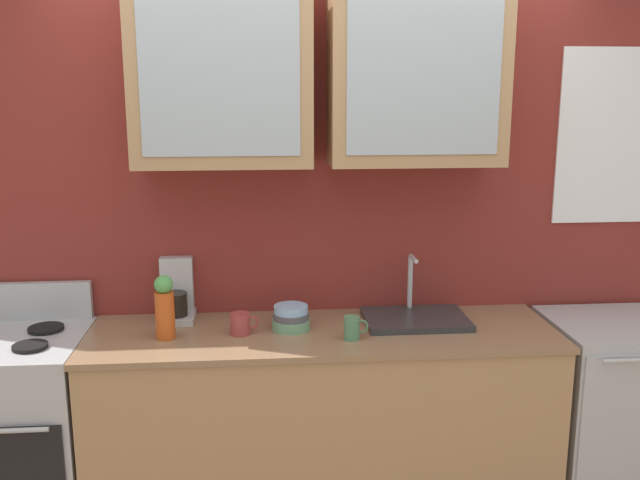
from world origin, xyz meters
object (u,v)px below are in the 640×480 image
Objects in this scene: sink_faucet at (415,317)px; cup_near_sink at (352,328)px; dishwasher at (610,414)px; vase at (165,307)px; coffee_maker at (177,296)px; cup_near_bowls at (241,324)px; bowl_stack at (291,318)px; stove_range at (12,436)px.

sink_faucet is 0.39m from cup_near_sink.
cup_near_sink is at bearing -174.80° from dishwasher.
vase is 0.98× the size of coffee_maker.
coffee_maker reaches higher than cup_near_bowls.
cup_near_sink reaches higher than cup_near_bowls.
cup_near_sink is 0.50m from cup_near_bowls.
sink_faucet is 1.15m from vase.
cup_near_sink is (0.81, -0.08, -0.09)m from vase.
vase reaches higher than cup_near_sink.
vase is 0.31× the size of dishwasher.
vase is 2.17m from dishwasher.
bowl_stack is 1.62× the size of cup_near_sink.
vase is 0.28m from coffee_maker.
stove_range is 1.91m from sink_faucet.
vase is (-0.55, -0.08, 0.09)m from bowl_stack.
bowl_stack is at bearing -175.32° from sink_faucet.
cup_near_sink is at bearing -5.90° from vase.
bowl_stack is at bearing 12.50° from cup_near_bowls.
bowl_stack is (-0.59, -0.05, 0.03)m from sink_faucet.
bowl_stack is at bearing 178.39° from dishwasher.
cup_near_sink is 1.38m from dishwasher.
stove_range is 8.74× the size of cup_near_bowls.
bowl_stack is 1.62m from dishwasher.
stove_range is at bearing -178.23° from bowl_stack.
cup_near_bowls is 0.44× the size of coffee_maker.
coffee_maker is at bearing 172.32° from sink_faucet.
sink_faucet is 2.72× the size of bowl_stack.
cup_near_bowls is at bearing -167.50° from bowl_stack.
coffee_maker is (0.73, 0.24, 0.56)m from stove_range.
dishwasher is (0.95, -0.09, -0.49)m from sink_faucet.
cup_near_bowls is at bearing -179.78° from dishwasher.
dishwasher is (1.54, -0.04, -0.52)m from bowl_stack.
sink_faucet is 3.75× the size of cup_near_bowls.
stove_range is 0.93m from vase.
dishwasher is at bearing -1.61° from bowl_stack.
cup_near_bowls is (0.33, 0.03, -0.09)m from vase.
dishwasher is at bearing -5.50° from sink_faucet.
coffee_maker is at bearing 18.16° from stove_range.
dishwasher is 3.20× the size of coffee_maker.
stove_range is 1.15m from cup_near_bowls.
cup_near_sink is at bearing -12.64° from cup_near_bowls.
dishwasher is at bearing 5.20° from cup_near_sink.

